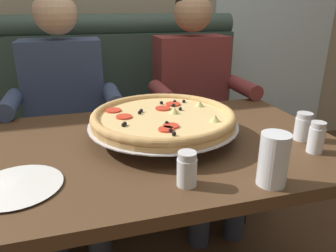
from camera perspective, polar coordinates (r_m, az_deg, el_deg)
name	(u,v)px	position (r m, az deg, el deg)	size (l,w,h in m)	color
booth_bench	(129,135)	(2.07, -7.09, -1.54)	(1.57, 0.78, 1.13)	#384C42
dining_table	(165,164)	(1.18, -0.60, -6.78)	(1.24, 0.83, 0.72)	#4C331E
diner_left	(65,104)	(1.69, -18.00, 3.71)	(0.54, 0.64, 1.27)	#2D3342
diner_right	(196,94)	(1.81, 5.07, 5.68)	(0.54, 0.64, 1.27)	#2D3342
pizza	(163,118)	(1.15, -0.84, 1.45)	(0.54, 0.54, 0.11)	silver
shaker_parmesan	(187,171)	(0.86, 3.41, -8.13)	(0.06, 0.06, 0.10)	white
shaker_oregano	(316,140)	(1.15, 25.06, -2.22)	(0.05, 0.05, 0.11)	white
shaker_pepper_flakes	(303,128)	(1.24, 23.09, -0.38)	(0.06, 0.06, 0.10)	white
plate_near_left	(17,184)	(0.95, -25.53, -9.42)	(0.24, 0.24, 0.02)	white
drinking_glass	(273,162)	(0.89, 18.39, -6.12)	(0.08, 0.08, 0.15)	silver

